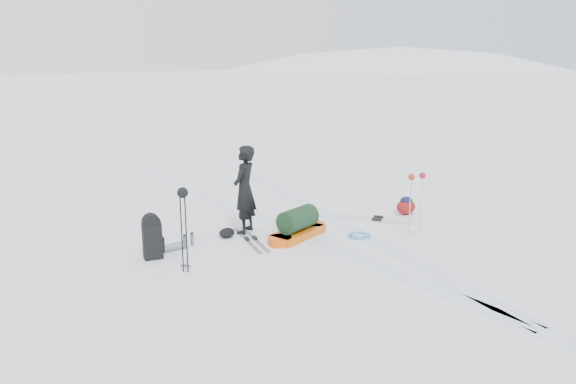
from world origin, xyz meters
name	(u,v)px	position (x,y,z in m)	size (l,w,h in m)	color
ground	(307,238)	(0.00, 0.00, 0.00)	(200.00, 200.00, 0.00)	white
snow_hill_backdrop	(318,376)	(62.69, 84.02, -69.02)	(359.50, 192.00, 162.45)	white
ski_tracks	(307,222)	(0.61, 0.88, 0.00)	(3.38, 17.97, 0.01)	silver
skier	(245,190)	(-0.86, 0.98, 0.91)	(0.66, 0.43, 1.81)	black
pulk_sled	(298,226)	(-0.14, 0.11, 0.24)	(1.67, 0.96, 0.61)	#D45C0C
expedition_rucksack	(155,237)	(-2.93, 0.58, 0.38)	(0.90, 0.44, 0.83)	black
ski_poles_black	(183,203)	(-2.75, -0.37, 1.21)	(0.18, 0.19, 1.48)	black
ski_poles_silver	(417,183)	(1.92, -1.07, 1.08)	(0.41, 0.15, 1.29)	#B3B6BA
touring_skis_grey	(251,239)	(-1.01, 0.47, 0.01)	(0.56, 1.64, 0.06)	gray
touring_skis_white	(378,220)	(2.01, 0.12, 0.02)	(1.44, 1.81, 0.07)	silver
rope_coil	(359,235)	(0.94, -0.53, 0.03)	(0.55, 0.55, 0.06)	#4F92C2
small_daypack	(406,206)	(2.88, 0.13, 0.20)	(0.57, 0.50, 0.41)	maroon
thermos_pair	(188,240)	(-2.21, 0.78, 0.13)	(0.27, 0.18, 0.28)	slate
stuff_sack	(227,233)	(-1.34, 0.87, 0.10)	(0.34, 0.27, 0.20)	black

